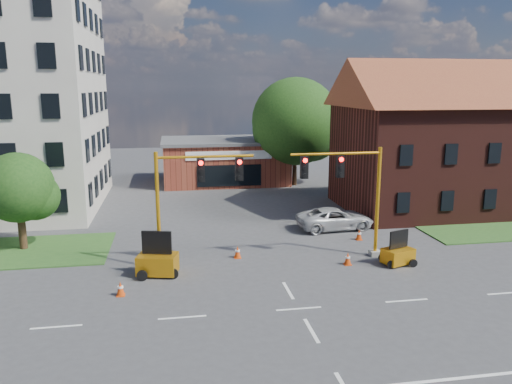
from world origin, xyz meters
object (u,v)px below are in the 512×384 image
(signal_mast_east, at_px, (350,189))
(pickup_white, at_px, (335,218))
(trailer_west, at_px, (158,262))
(signal_mast_west, at_px, (190,195))
(trailer_east, at_px, (398,254))

(signal_mast_east, bearing_deg, pickup_white, 78.32)
(trailer_west, bearing_deg, signal_mast_east, 18.84)
(signal_mast_west, relative_size, trailer_west, 2.80)
(signal_mast_east, bearing_deg, signal_mast_west, 180.00)
(trailer_west, bearing_deg, pickup_white, 43.23)
(pickup_white, bearing_deg, trailer_east, -175.54)
(signal_mast_east, xyz_separation_m, trailer_west, (-10.46, -0.93, -3.23))
(signal_mast_west, height_order, trailer_west, signal_mast_west)
(signal_mast_west, height_order, pickup_white, signal_mast_west)
(signal_mast_west, relative_size, trailer_east, 3.34)
(signal_mast_west, bearing_deg, pickup_white, 29.72)
(signal_mast_west, distance_m, signal_mast_east, 8.71)
(trailer_east, distance_m, pickup_white, 7.24)
(trailer_west, xyz_separation_m, pickup_white, (11.62, 6.56, 0.02))
(signal_mast_west, bearing_deg, trailer_west, -152.06)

